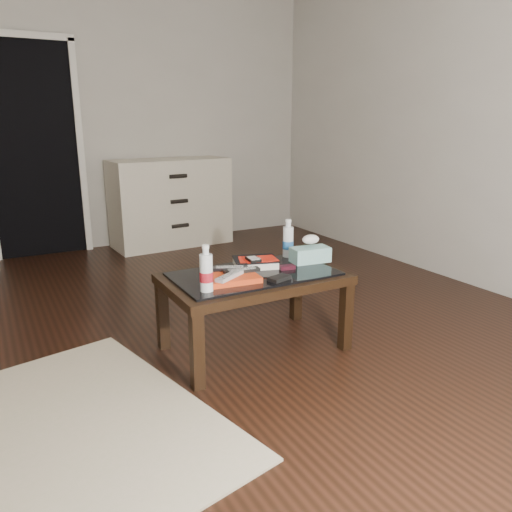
# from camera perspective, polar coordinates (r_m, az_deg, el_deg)

# --- Properties ---
(ground) EXTENTS (5.00, 5.00, 0.00)m
(ground) POSITION_cam_1_polar(r_m,az_deg,el_deg) (3.16, -10.27, -9.11)
(ground) COLOR black
(ground) RESTS_ON ground
(room_shell) EXTENTS (5.00, 5.00, 5.00)m
(room_shell) POSITION_cam_1_polar(r_m,az_deg,el_deg) (2.90, -11.90, 21.49)
(room_shell) COLOR #BCB7AD
(room_shell) RESTS_ON ground
(doorway) EXTENTS (0.90, 0.08, 2.07)m
(doorway) POSITION_cam_1_polar(r_m,az_deg,el_deg) (5.24, -24.07, 11.11)
(doorway) COLOR black
(doorway) RESTS_ON ground
(coffee_table) EXTENTS (1.00, 0.60, 0.46)m
(coffee_table) POSITION_cam_1_polar(r_m,az_deg,el_deg) (2.82, -0.23, -3.19)
(coffee_table) COLOR black
(coffee_table) RESTS_ON ground
(dresser) EXTENTS (1.23, 0.57, 0.90)m
(dresser) POSITION_cam_1_polar(r_m,az_deg,el_deg) (5.33, -9.73, 6.04)
(dresser) COLOR beige
(dresser) RESTS_ON ground
(magazines) EXTENTS (0.30, 0.24, 0.03)m
(magazines) POSITION_cam_1_polar(r_m,az_deg,el_deg) (2.67, -2.85, -2.51)
(magazines) COLOR red
(magazines) RESTS_ON coffee_table
(remote_silver) EXTENTS (0.20, 0.15, 0.02)m
(remote_silver) POSITION_cam_1_polar(r_m,az_deg,el_deg) (2.62, -3.04, -2.28)
(remote_silver) COLOR #A3A2A7
(remote_silver) RESTS_ON magazines
(remote_black_front) EXTENTS (0.20, 0.07, 0.02)m
(remote_black_front) POSITION_cam_1_polar(r_m,az_deg,el_deg) (2.71, -1.64, -1.64)
(remote_black_front) COLOR black
(remote_black_front) RESTS_ON magazines
(remote_black_back) EXTENTS (0.20, 0.12, 0.02)m
(remote_black_back) POSITION_cam_1_polar(r_m,az_deg,el_deg) (2.75, -3.01, -1.40)
(remote_black_back) COLOR black
(remote_black_back) RESTS_ON magazines
(textbook) EXTENTS (0.30, 0.27, 0.05)m
(textbook) POSITION_cam_1_polar(r_m,az_deg,el_deg) (2.92, -0.07, -0.74)
(textbook) COLOR black
(textbook) RESTS_ON coffee_table
(dvd_mailers) EXTENTS (0.23, 0.19, 0.01)m
(dvd_mailers) POSITION_cam_1_polar(r_m,az_deg,el_deg) (2.90, -0.06, -0.33)
(dvd_mailers) COLOR red
(dvd_mailers) RESTS_ON textbook
(ipod) EXTENTS (0.08, 0.11, 0.02)m
(ipod) POSITION_cam_1_polar(r_m,az_deg,el_deg) (2.85, -0.32, -0.36)
(ipod) COLOR black
(ipod) RESTS_ON dvd_mailers
(flip_phone) EXTENTS (0.10, 0.06, 0.02)m
(flip_phone) POSITION_cam_1_polar(r_m,az_deg,el_deg) (2.88, 3.55, -1.29)
(flip_phone) COLOR black
(flip_phone) RESTS_ON coffee_table
(wallet) EXTENTS (0.13, 0.10, 0.02)m
(wallet) POSITION_cam_1_polar(r_m,az_deg,el_deg) (2.68, 2.68, -2.55)
(wallet) COLOR black
(wallet) RESTS_ON coffee_table
(water_bottle_left) EXTENTS (0.07, 0.07, 0.24)m
(water_bottle_left) POSITION_cam_1_polar(r_m,az_deg,el_deg) (2.49, -5.73, -1.40)
(water_bottle_left) COLOR white
(water_bottle_left) RESTS_ON coffee_table
(water_bottle_right) EXTENTS (0.08, 0.08, 0.24)m
(water_bottle_right) POSITION_cam_1_polar(r_m,az_deg,el_deg) (3.11, 3.69, 2.06)
(water_bottle_right) COLOR silver
(water_bottle_right) RESTS_ON coffee_table
(tissue_box) EXTENTS (0.24, 0.15, 0.09)m
(tissue_box) POSITION_cam_1_polar(r_m,az_deg,el_deg) (3.03, 6.21, 0.16)
(tissue_box) COLOR teal
(tissue_box) RESTS_ON coffee_table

